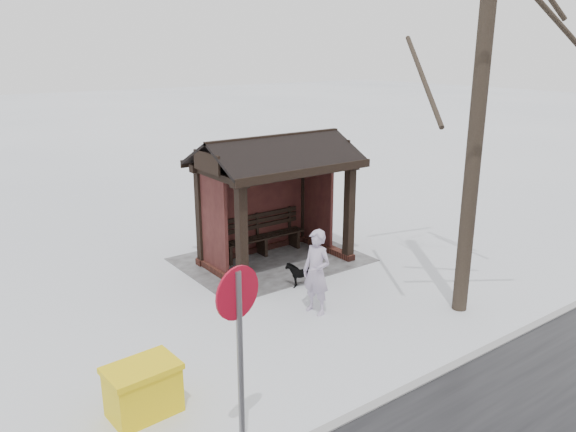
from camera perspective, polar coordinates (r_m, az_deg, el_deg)
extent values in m
plane|color=silver|center=(13.60, -1.20, -4.73)|extent=(120.00, 120.00, 0.00)
cube|color=gray|center=(10.03, 17.65, -13.75)|extent=(120.00, 0.15, 0.06)
cube|color=gray|center=(13.75, -1.68, -4.45)|extent=(4.20, 3.20, 0.02)
cube|color=#3D1B16|center=(14.27, -3.27, -3.36)|extent=(3.30, 0.22, 0.16)
cube|color=#3D1B16|center=(14.42, 3.70, -3.15)|extent=(0.22, 2.10, 0.16)
cube|color=#3D1B16|center=(12.83, -6.73, -5.80)|extent=(0.22, 2.10, 0.16)
cube|color=black|center=(13.45, 6.23, 0.11)|extent=(0.20, 0.20, 2.30)
cube|color=black|center=(11.73, -4.73, -2.35)|extent=(0.20, 0.20, 2.30)
cube|color=black|center=(14.78, 1.55, 1.71)|extent=(0.20, 0.20, 2.30)
cube|color=black|center=(13.23, -8.81, -0.28)|extent=(0.20, 0.20, 2.30)
cube|color=black|center=(13.92, -3.35, 1.09)|extent=(2.80, 0.08, 2.14)
cube|color=black|center=(14.31, 2.98, 1.53)|extent=(0.08, 1.17, 2.14)
cube|color=black|center=(12.71, -7.60, -0.56)|extent=(0.08, 1.17, 2.14)
cube|color=black|center=(12.21, 1.16, 4.37)|extent=(3.40, 0.20, 0.18)
cube|color=black|center=(13.66, -3.43, 5.66)|extent=(3.40, 0.20, 0.18)
cylinder|color=black|center=(10.73, 18.93, 12.13)|extent=(0.29, 0.29, 8.55)
imported|color=#AE9FBA|center=(10.82, 2.92, -5.72)|extent=(0.52, 0.68, 1.69)
imported|color=black|center=(12.23, 1.36, -5.87)|extent=(0.71, 0.45, 0.55)
cube|color=yellow|center=(8.48, -14.48, -16.95)|extent=(0.98, 0.69, 0.68)
cube|color=yellow|center=(8.28, -14.68, -14.75)|extent=(1.03, 0.74, 0.08)
cylinder|color=slate|center=(7.00, -4.84, -15.24)|extent=(0.08, 0.08, 2.53)
cylinder|color=#A20B21|center=(6.55, -5.15, -7.79)|extent=(0.65, 0.17, 0.66)
cylinder|color=white|center=(6.57, -5.24, -7.73)|extent=(0.50, 0.14, 0.51)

